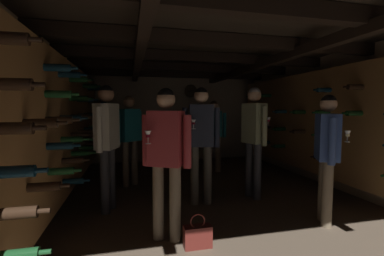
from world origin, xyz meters
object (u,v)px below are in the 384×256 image
person_host_center (201,134)px  person_guest_mid_right (254,131)px  handbag (198,236)px  display_bottle (189,124)px  person_guest_far_left (129,132)px  person_guest_far_right (214,129)px  person_guest_near_right (327,147)px  wine_crate_stack (186,149)px  person_guest_near_left (166,150)px  person_guest_mid_left (107,135)px

person_host_center → person_guest_mid_right: size_ratio=0.99×
person_host_center → handbag: size_ratio=4.88×
display_bottle → person_guest_mid_right: bearing=-77.9°
person_guest_far_left → person_host_center: bearing=-49.8°
person_guest_far_right → person_guest_near_right: person_guest_far_right is taller
display_bottle → person_guest_near_right: 3.52m
wine_crate_stack → person_guest_near_left: bearing=-105.7°
person_guest_far_left → person_guest_mid_right: 2.18m
person_host_center → person_guest_far_right: person_host_center is taller
display_bottle → person_guest_far_left: bearing=-138.1°
person_guest_far_left → person_guest_mid_right: bearing=-30.7°
wine_crate_stack → person_guest_near_left: (-0.93, -3.31, 0.51)m
person_host_center → person_guest_mid_left: size_ratio=1.00×
wine_crate_stack → person_guest_near_right: (0.99, -3.36, 0.48)m
wine_crate_stack → person_guest_near_left: person_guest_near_left is taller
person_guest_mid_left → person_guest_far_right: bearing=40.4°
person_guest_near_right → wine_crate_stack: bearing=106.5°
wine_crate_stack → person_guest_near_right: size_ratio=0.58×
handbag → person_guest_near_right: bearing=6.3°
person_guest_mid_left → person_guest_far_left: (0.29, 1.14, -0.06)m
display_bottle → person_host_center: (-0.36, -2.42, -0.00)m
display_bottle → person_guest_mid_left: 2.90m
wine_crate_stack → person_guest_far_right: size_ratio=0.57×
person_guest_near_right → display_bottle: bearing=105.2°
person_host_center → person_guest_mid_left: (-1.30, 0.04, 0.00)m
wine_crate_stack → display_bottle: 0.59m
person_host_center → person_guest_far_right: 1.99m
person_guest_near_left → person_guest_mid_left: person_guest_mid_left is taller
wine_crate_stack → person_guest_far_right: 0.89m
person_host_center → person_guest_far_left: (-1.00, 1.19, -0.05)m
person_guest_far_left → person_guest_near_left: bearing=-80.1°
person_guest_near_left → handbag: bearing=-38.9°
person_host_center → person_guest_near_right: 1.62m
display_bottle → person_guest_mid_right: size_ratio=0.20×
handbag → person_guest_mid_right: bearing=45.4°
person_guest_mid_left → person_guest_near_right: bearing=-21.6°
person_guest_near_left → person_guest_far_left: bearing=99.9°
person_guest_near_right → person_guest_mid_right: person_guest_mid_right is taller
display_bottle → person_guest_near_left: person_guest_near_left is taller
display_bottle → person_guest_mid_left: bearing=-125.0°
wine_crate_stack → person_guest_mid_left: bearing=-124.4°
wine_crate_stack → person_guest_mid_left: person_guest_mid_left is taller
person_guest_near_right → person_guest_mid_right: 1.14m
display_bottle → person_guest_far_right: (0.43, -0.59, -0.10)m
person_guest_near_right → person_guest_mid_right: (-0.42, 1.06, 0.12)m
wine_crate_stack → person_guest_mid_right: 2.44m
person_guest_near_right → person_guest_far_left: 3.16m
person_guest_far_right → person_guest_near_right: bearing=-80.0°
handbag → person_guest_far_right: bearing=69.0°
person_guest_mid_left → display_bottle: bearing=55.0°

